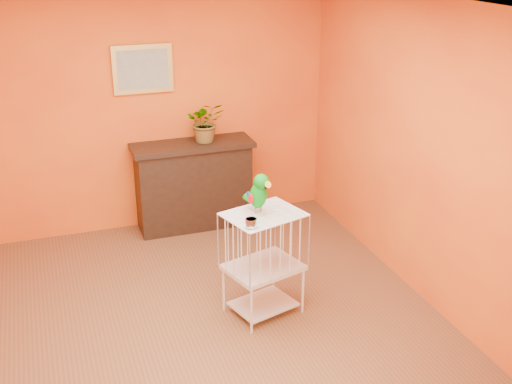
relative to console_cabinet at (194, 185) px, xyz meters
name	(u,v)px	position (x,y,z in m)	size (l,w,h in m)	color
ground	(204,331)	(-0.44, -2.02, -0.48)	(4.50, 4.50, 0.00)	brown
room_shell	(198,149)	(-0.44, -2.02, 1.10)	(4.50, 4.50, 4.50)	orange
console_cabinet	(194,185)	(0.00, 0.00, 0.00)	(1.30, 0.47, 0.97)	black
potted_plant	(205,126)	(0.16, 0.03, 0.65)	(0.39, 0.44, 0.34)	#26722D
framed_picture	(143,69)	(-0.44, 0.20, 1.27)	(0.62, 0.04, 0.50)	#B28F3F
birdcage	(263,262)	(0.12, -1.90, 0.00)	(0.70, 0.61, 0.93)	silver
feed_cup	(251,223)	(-0.05, -2.10, 0.48)	(0.10, 0.10, 0.07)	silver
parrot	(258,193)	(0.09, -1.86, 0.62)	(0.19, 0.31, 0.35)	#59544C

